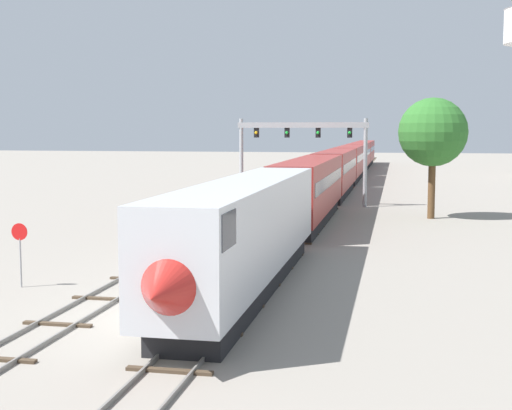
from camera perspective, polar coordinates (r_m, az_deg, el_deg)
The scene contains 7 objects.
ground_plane at distance 27.45m, azimuth -7.00°, elevation -8.78°, with size 400.00×400.00×0.00m, color gray.
track_main at distance 85.71m, azimuth 6.89°, elevation 1.32°, with size 2.60×200.00×0.16m.
track_near at distance 66.62m, azimuth 0.87°, elevation 0.03°, with size 2.60×160.00×0.16m.
passenger_train at distance 88.30m, azimuth 7.05°, elevation 3.11°, with size 3.04×137.81×4.80m.
signal_gantry at distance 66.14m, azimuth 3.72°, elevation 5.03°, with size 12.10×0.49×8.03m.
stop_sign at distance 33.44m, azimuth -18.28°, elevation -3.10°, with size 0.76×0.08×2.88m.
trackside_tree_left at distance 57.95m, azimuth 13.91°, elevation 5.61°, with size 5.39×5.39×9.51m.
Camera 1 is at (8.34, -25.20, 6.98)m, focal length 50.24 mm.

